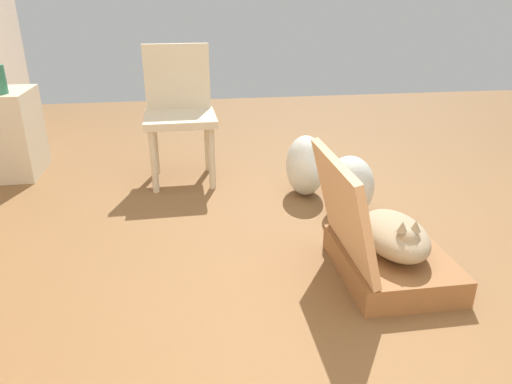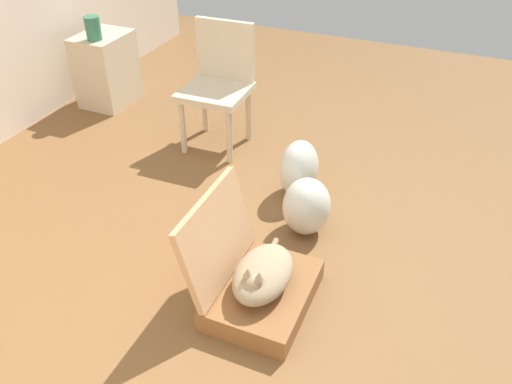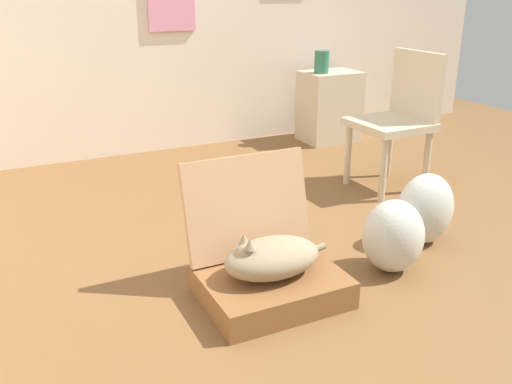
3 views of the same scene
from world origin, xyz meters
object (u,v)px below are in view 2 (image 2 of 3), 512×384
at_px(side_table, 107,69).
at_px(plastic_bag_clear, 299,169).
at_px(plastic_bag_white, 307,206).
at_px(cat, 262,274).
at_px(chair, 219,81).
at_px(suitcase_base, 263,294).
at_px(vase_tall, 93,28).

bearing_deg(side_table, plastic_bag_clear, -108.92).
height_order(plastic_bag_white, side_table, side_table).
height_order(cat, chair, chair).
xyz_separation_m(suitcase_base, cat, (-0.01, 0.00, 0.15)).
distance_m(suitcase_base, chair, 1.78).
xyz_separation_m(side_table, vase_tall, (-0.12, -0.03, 0.40)).
distance_m(side_table, vase_tall, 0.42).
bearing_deg(vase_tall, chair, -96.36).
relative_size(plastic_bag_white, side_table, 0.60).
distance_m(plastic_bag_white, chair, 1.29).
relative_size(plastic_bag_clear, chair, 0.43).
height_order(plastic_bag_white, plastic_bag_clear, plastic_bag_clear).
height_order(plastic_bag_clear, vase_tall, vase_tall).
height_order(plastic_bag_clear, chair, chair).
xyz_separation_m(suitcase_base, side_table, (1.69, 2.17, 0.24)).
bearing_deg(side_table, plastic_bag_white, -115.51).
bearing_deg(plastic_bag_clear, chair, 61.09).
height_order(plastic_bag_white, vase_tall, vase_tall).
bearing_deg(side_table, chair, -101.67).
relative_size(plastic_bag_white, chair, 0.40).
relative_size(suitcase_base, cat, 1.18).
xyz_separation_m(plastic_bag_clear, vase_tall, (0.57, 1.97, 0.50)).
bearing_deg(side_table, suitcase_base, -128.04).
bearing_deg(plastic_bag_white, plastic_bag_clear, 26.24).
bearing_deg(cat, vase_tall, 53.45).
height_order(side_table, chair, chair).
relative_size(cat, plastic_bag_clear, 1.32).
relative_size(suitcase_base, side_table, 1.01).
bearing_deg(vase_tall, plastic_bag_white, -113.21).
height_order(cat, plastic_bag_white, plastic_bag_white).
bearing_deg(plastic_bag_clear, suitcase_base, -170.89).
xyz_separation_m(plastic_bag_clear, chair, (0.44, 0.79, 0.30)).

